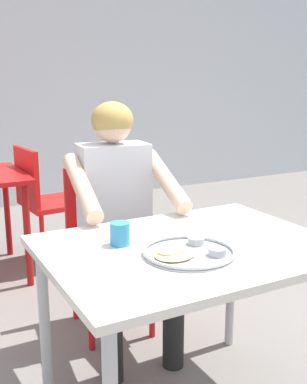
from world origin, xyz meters
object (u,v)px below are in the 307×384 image
at_px(diner_foreground, 120,205).
at_px(drinking_cup, 120,233).
at_px(table_foreground, 189,264).
at_px(chair_foreground, 106,237).
at_px(chair_red_right, 44,196).
at_px(thali_tray, 189,252).

bearing_deg(diner_foreground, drinking_cup, -114.02).
bearing_deg(table_foreground, chair_foreground, 88.72).
bearing_deg(chair_foreground, chair_red_right, 93.24).
relative_size(table_foreground, chair_foreground, 1.23).
height_order(thali_tray, diner_foreground, diner_foreground).
distance_m(thali_tray, chair_red_right, 1.98).
bearing_deg(chair_red_right, drinking_cup, -96.16).
relative_size(thali_tray, chair_foreground, 0.38).
distance_m(thali_tray, drinking_cup, 0.27).
bearing_deg(chair_red_right, thali_tray, -90.62).
bearing_deg(chair_red_right, chair_foreground, -86.76).
bearing_deg(thali_tray, drinking_cup, 128.95).
xyz_separation_m(drinking_cup, chair_foreground, (0.25, 0.74, -0.27)).
relative_size(thali_tray, diner_foreground, 0.27).
bearing_deg(drinking_cup, diner_foreground, 65.98).
bearing_deg(thali_tray, chair_foreground, 85.24).
distance_m(table_foreground, thali_tray, 0.14).
bearing_deg(diner_foreground, chair_foreground, 85.53).
height_order(drinking_cup, chair_red_right, chair_red_right).
height_order(thali_tray, chair_red_right, chair_red_right).
relative_size(drinking_cup, diner_foreground, 0.07).
distance_m(drinking_cup, chair_red_right, 1.78).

